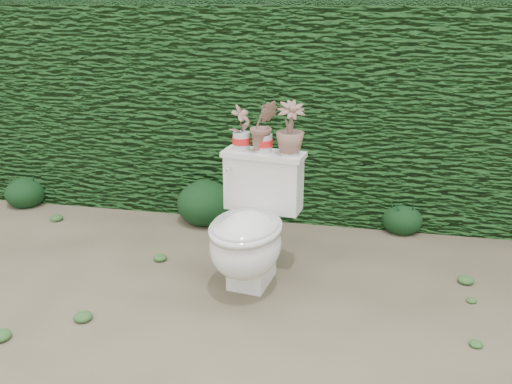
% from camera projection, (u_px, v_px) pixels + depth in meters
% --- Properties ---
extents(ground, '(60.00, 60.00, 0.00)m').
position_uv_depth(ground, '(282.00, 298.00, 3.18)').
color(ground, '#7B7155').
rests_on(ground, ground).
extents(hedge, '(8.00, 1.00, 1.60)m').
position_uv_depth(hedge, '(314.00, 109.00, 4.37)').
color(hedge, '#21541C').
rests_on(hedge, ground).
extents(toilet, '(0.54, 0.73, 0.78)m').
position_uv_depth(toilet, '(250.00, 231.00, 3.21)').
color(toilet, silver).
rests_on(toilet, ground).
extents(potted_plant_left, '(0.15, 0.17, 0.26)m').
position_uv_depth(potted_plant_left, '(241.00, 129.00, 3.28)').
color(potted_plant_left, '#317725').
rests_on(potted_plant_left, toilet).
extents(potted_plant_center, '(0.20, 0.18, 0.30)m').
position_uv_depth(potted_plant_center, '(264.00, 128.00, 3.23)').
color(potted_plant_center, '#317725').
rests_on(potted_plant_center, toilet).
extents(potted_plant_right, '(0.22, 0.22, 0.30)m').
position_uv_depth(potted_plant_right, '(290.00, 130.00, 3.18)').
color(potted_plant_right, '#317725').
rests_on(potted_plant_right, toilet).
extents(liriope_clump_0, '(0.32, 0.32, 0.26)m').
position_uv_depth(liriope_clump_0, '(25.00, 190.00, 4.53)').
color(liriope_clump_0, '#133815').
rests_on(liriope_clump_0, ground).
extents(liriope_clump_1, '(0.44, 0.44, 0.35)m').
position_uv_depth(liriope_clump_1, '(205.00, 200.00, 4.19)').
color(liriope_clump_1, '#133815').
rests_on(liriope_clump_1, ground).
extents(liriope_clump_2, '(0.30, 0.30, 0.24)m').
position_uv_depth(liriope_clump_2, '(402.00, 215.00, 4.04)').
color(liriope_clump_2, '#133815').
rests_on(liriope_clump_2, ground).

